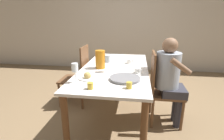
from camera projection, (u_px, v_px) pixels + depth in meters
name	position (u px, v px, depth m)	size (l,w,h in m)	color
ground_plane	(115.00, 114.00, 2.64)	(20.00, 20.00, 0.00)	#7F6647
wall_back	(127.00, 21.00, 4.58)	(10.00, 0.06, 2.60)	beige
dining_table	(115.00, 74.00, 2.45)	(0.90, 1.85, 0.73)	silver
chair_person_side	(161.00, 88.00, 2.33)	(0.42, 0.42, 0.97)	brown
chair_opposite	(78.00, 75.00, 2.83)	(0.42, 0.42, 0.97)	brown
person_seated	(170.00, 76.00, 2.22)	(0.39, 0.41, 1.16)	#33333D
red_pitcher	(100.00, 59.00, 2.37)	(0.16, 0.13, 0.25)	orange
wine_glass_water	(108.00, 60.00, 2.19)	(0.07, 0.07, 0.22)	white
wine_glass_juice	(75.00, 69.00, 1.83)	(0.07, 0.07, 0.21)	white
teacup_near_person	(138.00, 71.00, 2.16)	(0.14, 0.14, 0.07)	white
teacup_across	(129.00, 62.00, 2.64)	(0.14, 0.14, 0.07)	white
serving_tray	(125.00, 79.00, 1.95)	(0.35, 0.35, 0.03)	gray
bread_plate	(87.00, 77.00, 1.98)	(0.19, 0.19, 0.08)	white
jam_jar_amber	(129.00, 85.00, 1.71)	(0.06, 0.06, 0.06)	gold
jam_jar_red	(90.00, 86.00, 1.70)	(0.06, 0.06, 0.06)	gold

